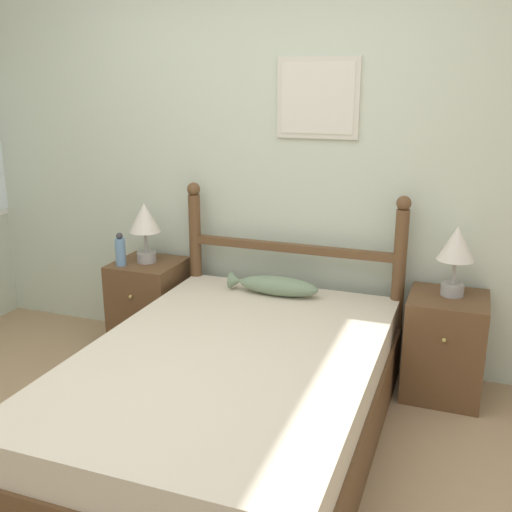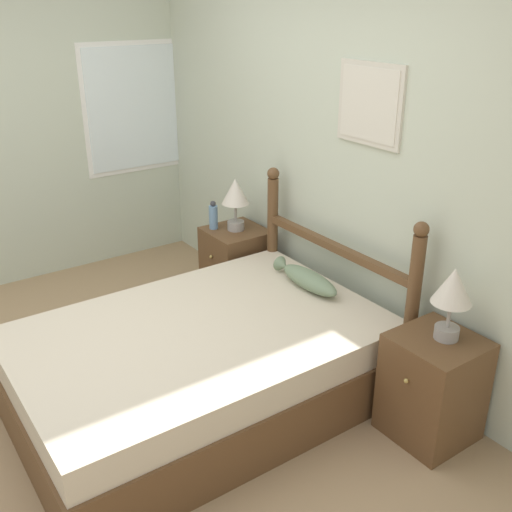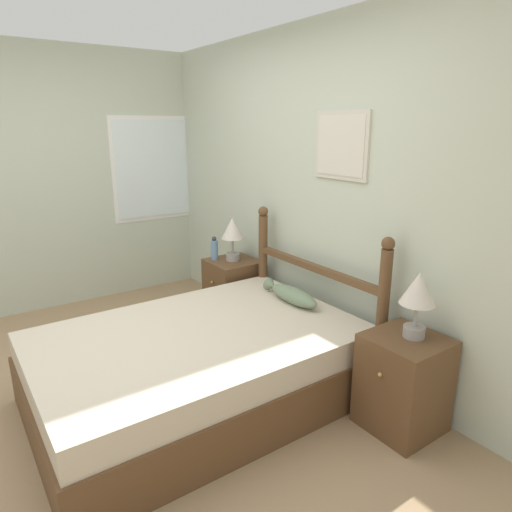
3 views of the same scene
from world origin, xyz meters
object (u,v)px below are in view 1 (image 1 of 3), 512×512
at_px(table_lamp_left, 145,222).
at_px(fish_pillow, 275,285).
at_px(table_lamp_right, 456,249).
at_px(nightstand_right, 444,346).
at_px(bottle, 120,251).
at_px(bed, 231,397).
at_px(nightstand_left, 149,304).

bearing_deg(table_lamp_left, fish_pillow, -3.43).
bearing_deg(table_lamp_right, table_lamp_left, -179.01).
xyz_separation_m(nightstand_right, bottle, (-2.06, -0.12, 0.40)).
bearing_deg(fish_pillow, bottle, -176.13).
height_order(bed, fish_pillow, fish_pillow).
bearing_deg(table_lamp_left, bottle, -133.36).
bearing_deg(nightstand_right, table_lamp_right, 73.18).
bearing_deg(bed, fish_pillow, 93.34).
bearing_deg(nightstand_left, table_lamp_left, 130.46).
bearing_deg(nightstand_left, bed, -42.29).
height_order(table_lamp_right, fish_pillow, table_lamp_right).
relative_size(bed, fish_pillow, 3.69).
bearing_deg(fish_pillow, bed, -86.66).
bearing_deg(bed, table_lamp_right, 43.14).
height_order(bed, table_lamp_right, table_lamp_right).
bearing_deg(bed, bottle, 145.16).
height_order(nightstand_right, bottle, bottle).
height_order(bottle, fish_pillow, bottle).
relative_size(table_lamp_right, bottle, 1.82).
bearing_deg(bottle, bed, -34.84).
distance_m(bed, nightstand_left, 1.31).
distance_m(nightstand_left, bottle, 0.44).
height_order(nightstand_right, table_lamp_right, table_lamp_right).
height_order(bed, table_lamp_left, table_lamp_left).
bearing_deg(nightstand_right, bottle, -176.60).
xyz_separation_m(nightstand_left, table_lamp_right, (1.95, 0.04, 0.57)).
relative_size(bottle, fish_pillow, 0.39).
distance_m(bed, bottle, 1.40).
bearing_deg(nightstand_right, nightstand_left, 180.00).
bearing_deg(bottle, nightstand_left, 45.10).
relative_size(table_lamp_left, fish_pillow, 0.71).
relative_size(nightstand_right, bottle, 2.72).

